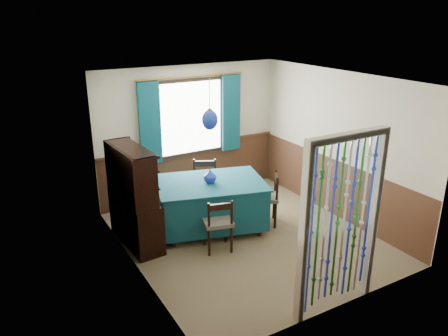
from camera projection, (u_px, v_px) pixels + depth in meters
floor at (247, 237)px, 6.94m from camera, size 4.00×4.00×0.00m
ceiling at (250, 79)px, 6.09m from camera, size 4.00×4.00×0.00m
wall_back at (190, 133)px, 8.15m from camera, size 3.60×0.00×3.60m
wall_front at (346, 214)px, 4.88m from camera, size 3.60×0.00×3.60m
wall_left at (132, 186)px, 5.67m from camera, size 0.00×4.00×4.00m
wall_right at (338, 146)px, 7.36m from camera, size 0.00×4.00×4.00m
wainscot_back at (192, 171)px, 8.39m from camera, size 3.60×0.00×3.60m
wainscot_front at (339, 271)px, 5.15m from camera, size 3.60×0.00×3.60m
wainscot_left at (137, 237)px, 5.93m from camera, size 0.00×4.00×4.00m
wainscot_right at (334, 187)px, 7.61m from camera, size 0.00×4.00×4.00m
window at (191, 118)px, 8.00m from camera, size 1.32×0.12×1.42m
doorway at (340, 228)px, 5.00m from camera, size 1.16×0.12×2.18m
dining_table at (211, 202)px, 7.07m from camera, size 1.96×1.59×0.82m
chair_near at (218, 223)px, 6.43m from camera, size 0.51×0.49×0.85m
chair_far at (205, 185)px, 7.74m from camera, size 0.60×0.59×0.91m
chair_left at (148, 207)px, 6.88m from camera, size 0.45×0.47×0.90m
chair_right at (267, 197)px, 7.26m from camera, size 0.59×0.60×0.90m
sideboard at (135, 211)px, 6.60m from camera, size 0.49×1.21×1.55m
pendant_lamp at (210, 120)px, 6.61m from camera, size 0.25×0.25×0.82m
vase_table at (210, 176)px, 6.91m from camera, size 0.24×0.24×0.20m
bowl_shelf at (141, 181)px, 6.28m from camera, size 0.22×0.22×0.05m
vase_sideboard at (133, 186)px, 6.68m from camera, size 0.22×0.22×0.19m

